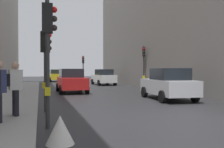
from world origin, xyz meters
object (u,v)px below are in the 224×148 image
traffic_light_near_right (46,54)px  traffic_light_far_median (83,64)px  traffic_light_mid_street (144,59)px  car_yellow_taxi (56,76)px  warning_sign_triangle (60,130)px  car_white_compact (104,77)px  car_red_sedan (71,81)px  car_silver_hatchback (168,84)px  traffic_light_near_left (48,40)px  pedestrian_with_black_backpack (14,85)px

traffic_light_near_right → traffic_light_far_median: size_ratio=0.96×
traffic_light_near_right → traffic_light_far_median: 20.66m
traffic_light_mid_street → traffic_light_far_median: bearing=110.5°
car_yellow_taxi → warning_sign_triangle: (-1.83, -31.26, -0.55)m
car_white_compact → car_red_sedan: (-4.59, -8.24, 0.00)m
traffic_light_near_right → car_silver_hatchback: (6.68, 2.19, -1.40)m
car_yellow_taxi → car_white_compact: bearing=-65.9°
traffic_light_near_left → car_silver_hatchback: bearing=37.1°
traffic_light_mid_street → car_white_compact: traffic_light_mid_street is taller
car_silver_hatchback → pedestrian_with_black_backpack: bearing=-154.1°
pedestrian_with_black_backpack → traffic_light_far_median: bearing=74.6°
car_yellow_taxi → car_white_compact: (4.58, -10.25, 0.00)m
traffic_light_far_median → car_white_compact: bearing=-65.0°
traffic_light_far_median → car_silver_hatchback: traffic_light_far_median is taller
car_yellow_taxi → pedestrian_with_black_backpack: pedestrian_with_black_backpack is taller
traffic_light_near_right → car_white_compact: (6.61, 16.45, -1.40)m
traffic_light_mid_street → car_yellow_taxi: bearing=111.7°
traffic_light_mid_street → car_white_compact: size_ratio=0.89×
car_yellow_taxi → traffic_light_near_left: bearing=-93.9°
pedestrian_with_black_backpack → warning_sign_triangle: size_ratio=2.72×
car_silver_hatchback → car_red_sedan: bearing=127.8°
car_white_compact → car_red_sedan: same height
pedestrian_with_black_backpack → warning_sign_triangle: (1.24, -3.00, -0.84)m
pedestrian_with_black_backpack → car_red_sedan: bearing=72.6°
traffic_light_near_left → car_red_sedan: size_ratio=0.86×
traffic_light_mid_street → car_white_compact: bearing=107.8°
car_white_compact → car_yellow_taxi: bearing=114.1°
warning_sign_triangle → traffic_light_far_median: bearing=79.1°
traffic_light_near_left → traffic_light_far_median: bearing=77.9°
traffic_light_near_left → warning_sign_triangle: traffic_light_near_left is taller
traffic_light_near_left → car_silver_hatchback: size_ratio=0.84×
traffic_light_near_left → traffic_light_near_right: bearing=90.1°
traffic_light_near_left → car_yellow_taxi: traffic_light_near_left is taller
pedestrian_with_black_backpack → warning_sign_triangle: pedestrian_with_black_backpack is taller
pedestrian_with_black_backpack → car_silver_hatchback: bearing=25.9°
traffic_light_near_left → warning_sign_triangle: size_ratio=5.62×
traffic_light_mid_street → traffic_light_near_right: (-8.66, -10.04, -0.36)m
car_yellow_taxi → pedestrian_with_black_backpack: (-3.07, -28.26, 0.29)m
car_yellow_taxi → warning_sign_triangle: 31.32m
car_white_compact → pedestrian_with_black_backpack: bearing=-113.0°
traffic_light_far_median → pedestrian_with_black_backpack: traffic_light_far_median is taller
traffic_light_near_left → car_red_sedan: bearing=79.7°
traffic_light_far_median → warning_sign_triangle: 25.15m
traffic_light_far_median → warning_sign_triangle: (-4.72, -24.62, -2.06)m
traffic_light_far_median → car_red_sedan: traffic_light_far_median is taller
traffic_light_mid_street → car_silver_hatchback: bearing=-104.1°
traffic_light_mid_street → traffic_light_near_left: bearing=-123.9°
traffic_light_near_left → car_silver_hatchback: traffic_light_near_left is taller
traffic_light_near_left → warning_sign_triangle: bearing=-83.4°
traffic_light_near_left → car_white_compact: bearing=71.1°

